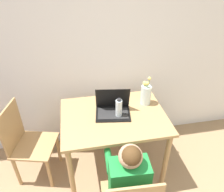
# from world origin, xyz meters

# --- Properties ---
(wall_back) EXTENTS (6.40, 0.05, 2.50)m
(wall_back) POSITION_xyz_m (0.00, 2.23, 1.25)
(wall_back) COLOR white
(wall_back) RESTS_ON ground_plane
(dining_table) EXTENTS (1.01, 0.75, 0.75)m
(dining_table) POSITION_xyz_m (0.20, 1.66, 0.65)
(dining_table) COLOR tan
(dining_table) RESTS_ON ground_plane
(chair_spare) EXTENTS (0.49, 0.49, 0.87)m
(chair_spare) POSITION_xyz_m (-0.67, 1.77, 0.45)
(chair_spare) COLOR tan
(chair_spare) RESTS_ON ground_plane
(person_seated) EXTENTS (0.32, 0.44, 1.03)m
(person_seated) POSITION_xyz_m (0.19, 1.04, 0.63)
(person_seated) COLOR #1E8438
(person_seated) RESTS_ON ground_plane
(laptop) EXTENTS (0.37, 0.30, 0.25)m
(laptop) POSITION_xyz_m (0.21, 1.72, 0.81)
(laptop) COLOR black
(laptop) RESTS_ON dining_table
(flower_vase) EXTENTS (0.11, 0.11, 0.30)m
(flower_vase) POSITION_xyz_m (0.57, 1.80, 0.87)
(flower_vase) COLOR silver
(flower_vase) RESTS_ON dining_table
(water_bottle) EXTENTS (0.06, 0.06, 0.20)m
(water_bottle) POSITION_xyz_m (0.25, 1.64, 0.85)
(water_bottle) COLOR silver
(water_bottle) RESTS_ON dining_table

